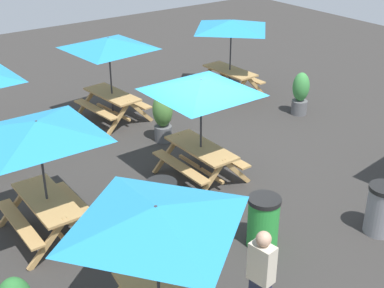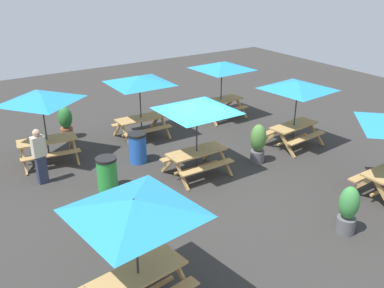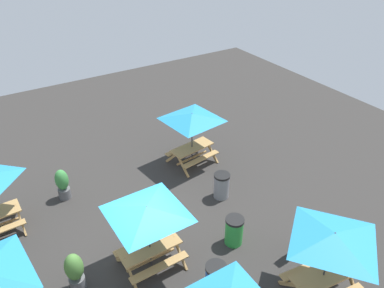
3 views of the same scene
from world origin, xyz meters
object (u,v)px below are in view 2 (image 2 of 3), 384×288
Objects in this scene: trash_bin_blue at (138,148)px; picnic_table_5 at (197,112)px; potted_plant_0 at (348,210)px; picnic_table_2 at (298,90)px; trash_bin_green at (107,174)px; person_standing at (40,155)px; trash_bin_gray at (101,219)px; picnic_table_6 at (42,102)px; picnic_table_0 at (135,215)px; picnic_table_4 at (222,70)px; picnic_table_3 at (139,84)px; potted_plant_2 at (66,122)px; potted_plant_1 at (258,143)px.

picnic_table_5 is at bearing -57.64° from trash_bin_blue.
picnic_table_5 is at bearing 106.04° from potted_plant_0.
picnic_table_2 is at bearing -18.70° from trash_bin_blue.
person_standing is at bearing 135.51° from trash_bin_green.
trash_bin_gray is at bearing -116.02° from trash_bin_green.
picnic_table_6 is 2.38× the size of trash_bin_blue.
picnic_table_0 is 1.00× the size of picnic_table_2.
trash_bin_gray is 5.72m from potted_plant_0.
picnic_table_6 is 3.24m from trash_bin_green.
trash_bin_gray is at bearing -128.15° from trash_bin_blue.
picnic_table_4 is 8.59m from potted_plant_0.
picnic_table_3 is (-4.08, 3.53, 0.00)m from picnic_table_2.
picnic_table_2 is at bearing -0.84° from picnic_table_5.
potted_plant_2 is at bearing 63.01° from picnic_table_6.
potted_plant_1 is 1.09× the size of potted_plant_2.
picnic_table_5 is at bearing -88.88° from picnic_table_3.
picnic_table_3 is 3.42m from picnic_table_6.
picnic_table_4 is 2.20× the size of potted_plant_1.
picnic_table_4 is (3.70, 0.17, 0.00)m from picnic_table_3.
picnic_table_5 is 1.21× the size of picnic_table_6.
picnic_table_0 is at bearing -99.64° from potted_plant_2.
picnic_table_4 is at bearing 73.77° from potted_plant_0.
picnic_table_5 is (-4.02, 0.00, 0.00)m from picnic_table_2.
picnic_table_5 reaches higher than potted_plant_1.
trash_bin_green is (-2.56, -2.96, -1.49)m from picnic_table_3.
picnic_table_0 reaches higher than potted_plant_1.
potted_plant_1 is (-1.57, -4.07, -1.31)m from picnic_table_4.
person_standing is at bearing 159.04° from potted_plant_1.
picnic_table_5 reaches higher than trash_bin_gray.
potted_plant_0 is (-2.75, -4.44, -1.36)m from picnic_table_2.
picnic_table_6 is 1.40× the size of person_standing.
trash_bin_green is at bearing -156.16° from picnic_table_4.
picnic_table_0 is 7.03m from potted_plant_1.
picnic_table_2 is at bearing -37.62° from potted_plant_2.
picnic_table_4 is at bearing 35.44° from trash_bin_gray.
trash_bin_green is 1.00× the size of trash_bin_blue.
trash_bin_gray is (-7.64, -1.47, -1.49)m from picnic_table_2.
trash_bin_blue is (2.37, -1.58, -1.49)m from picnic_table_6.
picnic_table_3 is 2.39× the size of potted_plant_2.
trash_bin_green is at bearing 63.98° from trash_bin_gray.
picnic_table_2 is 8.37m from person_standing.
picnic_table_2 is 2.87× the size of trash_bin_blue.
potted_plant_0 is 10.05m from potted_plant_2.
picnic_table_0 is 2.18× the size of potted_plant_1.
person_standing reaches higher than trash_bin_green.
person_standing is (-3.99, -1.56, -1.10)m from picnic_table_3.
trash_bin_gray is at bearing -158.71° from picnic_table_5.
potted_plant_1 is at bearing 10.90° from trash_bin_gray.
picnic_table_6 is at bearing 146.37° from potted_plant_1.
picnic_table_6 is 1.97× the size of potted_plant_2.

